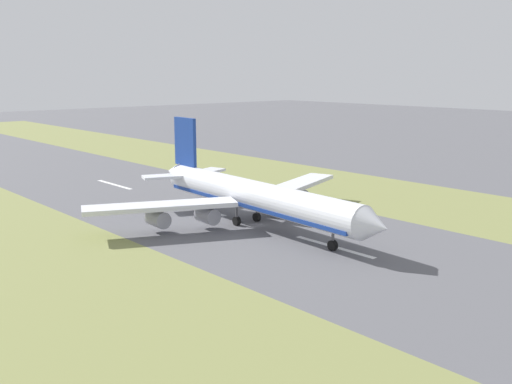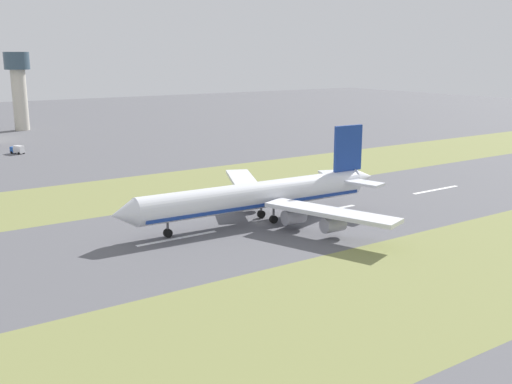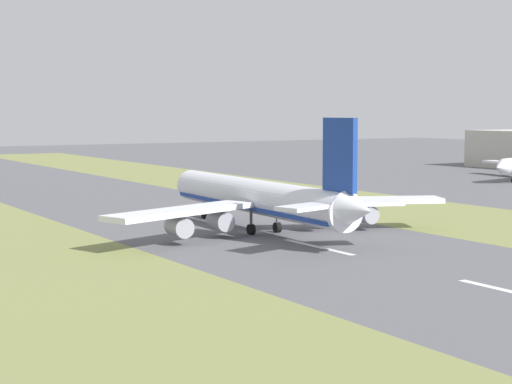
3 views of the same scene
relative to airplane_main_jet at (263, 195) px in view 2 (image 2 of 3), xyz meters
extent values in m
plane|color=#56565B|center=(-0.71, 1.61, -6.02)|extent=(800.00, 800.00, 0.00)
cube|color=olive|center=(-45.71, 1.61, -6.02)|extent=(40.00, 600.00, 0.01)
cube|color=olive|center=(44.29, 1.61, -6.02)|extent=(40.00, 600.00, 0.01)
cube|color=silver|center=(-0.71, -58.10, -6.01)|extent=(1.20, 18.00, 0.01)
cube|color=silver|center=(-0.71, -18.10, -6.01)|extent=(1.20, 18.00, 0.01)
cube|color=silver|center=(-0.71, 21.90, -6.01)|extent=(1.20, 18.00, 0.01)
cylinder|color=silver|center=(0.09, 1.90, 0.18)|extent=(8.69, 56.22, 6.00)
cone|color=silver|center=(1.56, 32.37, 0.18)|extent=(6.11, 5.28, 5.88)
cone|color=silver|center=(-1.40, -29.06, 0.98)|extent=(5.38, 6.24, 5.10)
cube|color=navy|center=(0.09, 1.90, -1.47)|extent=(8.28, 53.97, 0.70)
cube|color=silver|center=(-17.74, -4.47, -0.72)|extent=(29.36, 15.22, 0.90)
cube|color=silver|center=(17.22, -6.15, -0.72)|extent=(28.85, 17.59, 0.90)
cylinder|color=#93939E|center=(-9.09, -1.66, -3.17)|extent=(3.43, 4.95, 3.20)
cylinder|color=#93939E|center=(-18.25, -4.72, -3.17)|extent=(3.43, 4.95, 3.20)
cylinder|color=#93939E|center=(8.89, -2.53, -3.17)|extent=(3.43, 4.95, 3.20)
cylinder|color=#93939E|center=(17.71, -6.46, -3.17)|extent=(3.43, 4.95, 3.20)
cube|color=navy|center=(-1.16, -24.07, 8.68)|extent=(1.18, 8.03, 11.00)
cube|color=silver|center=(-6.65, -23.80, 1.18)|extent=(10.80, 6.87, 0.60)
cube|color=silver|center=(4.33, -24.33, 1.18)|extent=(10.91, 7.66, 0.60)
cylinder|color=#59595E|center=(1.12, 23.16, -3.52)|extent=(0.50, 0.50, 3.20)
cylinder|color=black|center=(1.12, 23.16, -5.12)|extent=(0.99, 1.84, 1.80)
cylinder|color=#59595E|center=(-2.65, -0.97, -3.52)|extent=(0.50, 0.50, 3.20)
cylinder|color=black|center=(-2.65, -0.97, -5.12)|extent=(0.99, 1.84, 1.80)
cylinder|color=#59595E|center=(2.54, -1.22, -3.52)|extent=(0.50, 0.50, 3.20)
cylinder|color=black|center=(2.54, -1.22, -5.12)|extent=(0.99, 1.84, 1.80)
cylinder|color=#BCB7A8|center=(203.87, 3.60, 8.76)|extent=(7.00, 7.00, 29.56)
cylinder|color=#334756|center=(203.87, 3.60, 27.71)|extent=(12.00, 12.00, 8.34)
cube|color=#1E51B2|center=(131.37, 24.01, -4.52)|extent=(2.73, 2.83, 2.00)
cube|color=silver|center=(128.64, 22.77, -4.22)|extent=(4.55, 3.66, 2.60)
cylinder|color=black|center=(130.92, 25.01, -5.52)|extent=(1.06, 0.73, 1.00)
cylinder|color=black|center=(131.83, 23.01, -5.52)|extent=(1.06, 0.73, 1.00)
cylinder|color=black|center=(127.10, 23.27, -5.52)|extent=(1.06, 0.73, 1.00)
cylinder|color=black|center=(128.01, 21.27, -5.52)|extent=(1.06, 0.73, 1.00)
camera|label=1|loc=(76.95, 89.17, 24.16)|focal=42.00mm
camera|label=2|loc=(-106.59, 74.55, 30.74)|focal=42.00mm
camera|label=3|loc=(-77.78, -125.96, 15.04)|focal=60.00mm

